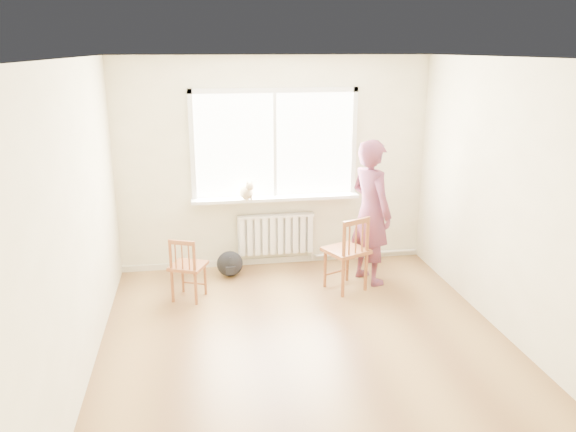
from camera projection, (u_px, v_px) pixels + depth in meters
name	position (u px, v px, depth m)	size (l,w,h in m)	color
floor	(308.00, 346.00, 5.45)	(4.50, 4.50, 0.00)	olive
ceiling	(311.00, 58.00, 4.67)	(4.50, 4.50, 0.00)	white
back_wall	(274.00, 164.00, 7.19)	(4.00, 0.01, 2.70)	#EEE4BF
window	(275.00, 140.00, 7.07)	(2.12, 0.05, 1.42)	white
windowsill	(276.00, 198.00, 7.20)	(2.15, 0.22, 0.04)	white
radiator	(276.00, 234.00, 7.36)	(1.00, 0.12, 0.55)	white
heating_pipe	(366.00, 253.00, 7.69)	(0.04, 0.04, 1.40)	silver
baseboard	(275.00, 260.00, 7.55)	(4.00, 0.03, 0.08)	beige
chair_left	(187.00, 269.00, 6.35)	(0.48, 0.47, 0.75)	brown
chair_right	(349.00, 253.00, 6.59)	(0.59, 0.58, 0.92)	brown
person	(371.00, 212.00, 6.75)	(0.64, 0.42, 1.77)	#C44541
cat	(247.00, 191.00, 7.03)	(0.24, 0.39, 0.27)	beige
backpack	(230.00, 264.00, 7.08)	(0.33, 0.25, 0.33)	black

